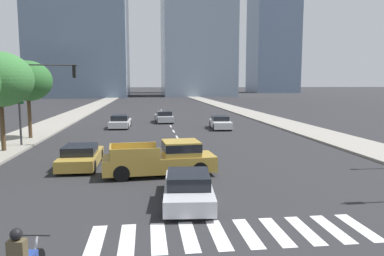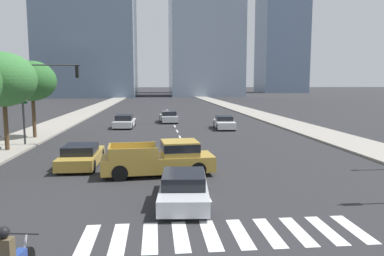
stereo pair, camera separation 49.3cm
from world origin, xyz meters
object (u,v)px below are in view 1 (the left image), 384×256
Objects in this scene: sedan_white_1 at (120,122)px; street_tree_third at (28,81)px; sedan_white_2 at (220,123)px; traffic_signal_far at (40,87)px; sedan_silver_4 at (164,117)px; pickup_truck at (165,159)px; sedan_gold_0 at (81,157)px; street_tree_second at (0,80)px; sedan_silver_3 at (188,188)px.

sedan_white_1 is 10.56m from street_tree_third.
traffic_signal_far is at bearing -55.91° from sedan_white_2.
sedan_silver_4 is 16.79m from street_tree_third.
pickup_truck is 20.18m from sedan_white_1.
sedan_white_1 is 10.13m from sedan_white_2.
sedan_silver_4 is at bearing -137.75° from sedan_white_2.
sedan_white_2 is 17.82m from street_tree_third.
sedan_gold_0 is 1.01× the size of sedan_white_1.
street_tree_third is at bearing 139.90° from sedan_white_1.
sedan_silver_4 is 0.73× the size of street_tree_third.
sedan_white_1 reaches higher than sedan_white_2.
pickup_truck is at bearing 173.83° from sedan_silver_4.
traffic_signal_far is at bearing -61.62° from street_tree_third.
sedan_gold_0 is 0.71× the size of street_tree_second.
traffic_signal_far is 2.90m from street_tree_second.
pickup_truck is 1.23× the size of sedan_gold_0.
street_tree_second is (-10.76, 11.42, 4.18)m from sedan_silver_3.
sedan_gold_0 is 0.75× the size of traffic_signal_far.
sedan_white_1 reaches higher than sedan_silver_3.
street_tree_second is at bearing 140.48° from pickup_truck.
sedan_silver_3 is 16.64m from traffic_signal_far.
sedan_white_2 is 0.70× the size of street_tree_second.
sedan_white_2 is 0.73× the size of street_tree_third.
sedan_silver_4 is (0.50, 28.82, 0.05)m from sedan_silver_3.
sedan_silver_3 is at bearing -56.80° from traffic_signal_far.
street_tree_second reaches higher than street_tree_third.
sedan_silver_3 is 16.24m from street_tree_second.
sedan_gold_0 is at bearing 42.30° from sedan_silver_3.
street_tree_third is at bearing 123.99° from pickup_truck.
sedan_white_2 is at bearing -9.66° from sedan_silver_3.
pickup_truck is 4.39m from sedan_silver_3.
pickup_truck is at bearing -167.38° from sedan_white_1.
sedan_white_1 is at bearing -2.86° from sedan_gold_0.
sedan_silver_4 is at bearing 3.92° from sedan_silver_3.
street_tree_second reaches higher than pickup_truck.
street_tree_third is (0.00, 5.64, -0.07)m from street_tree_second.
sedan_white_2 is at bearing -34.69° from sedan_gold_0.
sedan_gold_0 is 8.72m from traffic_signal_far.
pickup_truck is 1.24× the size of sedan_white_1.
sedan_gold_0 is at bearing -61.22° from traffic_signal_far.
traffic_signal_far is at bearing 38.11° from sedan_silver_3.
sedan_white_2 is at bearing 30.61° from traffic_signal_far.
street_tree_second is at bearing -90.00° from street_tree_third.
traffic_signal_far reaches higher than sedan_silver_4.
sedan_silver_4 is 21.14m from street_tree_second.
sedan_gold_0 is 8.36m from sedan_silver_3.
traffic_signal_far reaches higher than sedan_white_2.
street_tree_third is at bearing 90.00° from street_tree_second.
traffic_signal_far is (-8.22, 9.24, 3.45)m from pickup_truck.
sedan_gold_0 is at bearing 162.44° from sedan_silver_4.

